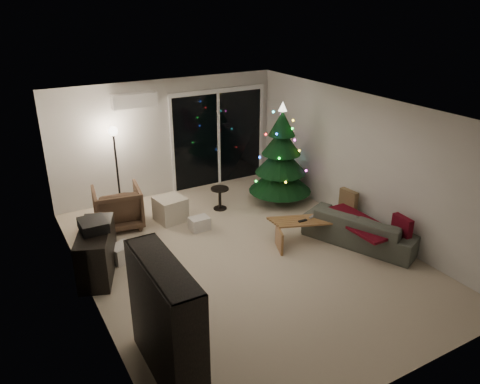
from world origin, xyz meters
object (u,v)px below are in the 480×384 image
object	(u,v)px
media_cabinet	(97,252)
coffee_table	(309,230)
armchair	(118,207)
christmas_tree	(281,153)
bookshelf	(151,326)
sofa	(362,228)

from	to	relation	value
media_cabinet	coffee_table	world-z (taller)	media_cabinet
armchair	christmas_tree	distance (m)	3.43
bookshelf	christmas_tree	world-z (taller)	christmas_tree
media_cabinet	bookshelf	bearing A→B (deg)	-68.76
armchair	sofa	distance (m)	4.49
coffee_table	christmas_tree	world-z (taller)	christmas_tree
bookshelf	armchair	distance (m)	4.07
media_cabinet	armchair	world-z (taller)	armchair
media_cabinet	coffee_table	xyz separation A→B (m)	(3.54, -0.78, -0.17)
coffee_table	christmas_tree	bearing A→B (deg)	93.66
sofa	coffee_table	distance (m)	0.92
media_cabinet	christmas_tree	distance (m)	4.25
media_cabinet	sofa	xyz separation A→B (m)	(4.30, -1.30, -0.09)
armchair	coffee_table	distance (m)	3.58
sofa	coffee_table	size ratio (longest dim) A/B	1.50
media_cabinet	coffee_table	size ratio (longest dim) A/B	0.93
coffee_table	armchair	bearing A→B (deg)	162.41
armchair	sofa	world-z (taller)	armchair
media_cabinet	armchair	size ratio (longest dim) A/B	1.41
bookshelf	coffee_table	xyz separation A→B (m)	(3.54, 1.75, -0.52)
armchair	sofa	bearing A→B (deg)	150.69
sofa	coffee_table	world-z (taller)	sofa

